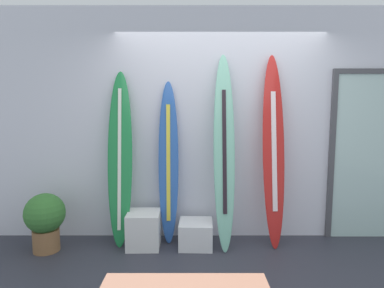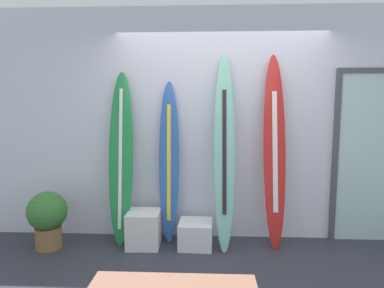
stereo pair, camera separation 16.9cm
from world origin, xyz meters
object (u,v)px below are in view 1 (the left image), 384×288
object	(u,v)px
surfboard_crimson	(274,151)
potted_plant	(45,218)
display_block_center	(196,234)
display_block_left	(144,230)
surfboard_seafoam	(224,152)
surfboard_cobalt	(169,164)
surfboard_emerald	(120,160)
glass_door	(379,152)

from	to	relation	value
surfboard_crimson	potted_plant	bearing A→B (deg)	-175.51
display_block_center	potted_plant	size ratio (longest dim) A/B	0.60
display_block_left	surfboard_seafoam	bearing A→B (deg)	3.13
surfboard_cobalt	surfboard_seafoam	xyz separation A→B (m)	(0.65, -0.13, 0.16)
surfboard_emerald	potted_plant	distance (m)	1.05
surfboard_seafoam	display_block_left	bearing A→B (deg)	-176.87
display_block_center	glass_door	distance (m)	2.44
surfboard_crimson	glass_door	bearing A→B (deg)	8.99
surfboard_emerald	display_block_center	xyz separation A→B (m)	(0.89, -0.11, -0.86)
display_block_left	glass_door	xyz separation A→B (m)	(2.84, 0.30, 0.86)
display_block_center	surfboard_cobalt	bearing A→B (deg)	151.81
surfboard_crimson	glass_door	xyz separation A→B (m)	(1.34, 0.21, -0.05)
surfboard_seafoam	potted_plant	xyz separation A→B (m)	(-2.02, -0.16, -0.73)
surfboard_cobalt	display_block_left	distance (m)	0.81
surfboard_seafoam	potted_plant	size ratio (longest dim) A/B	3.38
surfboard_seafoam	glass_door	distance (m)	1.93
surfboard_emerald	surfboard_cobalt	xyz separation A→B (m)	(0.56, 0.07, -0.06)
display_block_center	glass_door	size ratio (longest dim) A/B	0.19
glass_door	surfboard_seafoam	bearing A→B (deg)	-172.44
surfboard_seafoam	surfboard_crimson	size ratio (longest dim) A/B	1.00
surfboard_cobalt	glass_door	world-z (taller)	glass_door
surfboard_emerald	display_block_center	bearing A→B (deg)	-6.97
surfboard_cobalt	glass_door	size ratio (longest dim) A/B	0.93
surfboard_emerald	display_block_center	world-z (taller)	surfboard_emerald
surfboard_emerald	surfboard_cobalt	world-z (taller)	surfboard_emerald
surfboard_emerald	display_block_left	world-z (taller)	surfboard_emerald
display_block_center	surfboard_emerald	bearing A→B (deg)	173.03
display_block_center	display_block_left	bearing A→B (deg)	-179.14
display_block_center	surfboard_crimson	bearing A→B (deg)	5.33
surfboard_cobalt	display_block_center	world-z (taller)	surfboard_cobalt
surfboard_crimson	potted_plant	distance (m)	2.70
surfboard_seafoam	potted_plant	bearing A→B (deg)	-175.42
potted_plant	glass_door	bearing A→B (deg)	6.03
surfboard_emerald	surfboard_seafoam	size ratio (longest dim) A/B	0.91
display_block_left	glass_door	world-z (taller)	glass_door
surfboard_seafoam	display_block_left	distance (m)	1.30
surfboard_emerald	surfboard_cobalt	distance (m)	0.57
surfboard_cobalt	surfboard_crimson	xyz separation A→B (m)	(1.22, -0.09, 0.17)
surfboard_cobalt	surfboard_seafoam	world-z (taller)	surfboard_seafoam
surfboard_seafoam	display_block_center	distance (m)	1.01
glass_door	surfboard_cobalt	bearing A→B (deg)	-177.28
display_block_left	potted_plant	distance (m)	1.11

